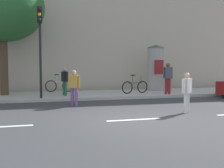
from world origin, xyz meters
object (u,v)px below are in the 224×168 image
(bicycle_upright, at_px, (60,86))
(pedestrian_in_dark_shirt, at_px, (74,85))
(bicycle_leaning, at_px, (135,87))
(pedestrian_with_bag, at_px, (65,80))
(pedestrian_tallest, at_px, (168,75))
(pedestrian_near_pole, at_px, (168,76))
(traffic_light, at_px, (40,38))
(street_tree, at_px, (2,7))
(poster_column, at_px, (156,67))
(pedestrian_in_light_jacket, at_px, (187,90))

(bicycle_upright, bearing_deg, pedestrian_in_dark_shirt, -85.03)
(bicycle_leaning, bearing_deg, pedestrian_with_bag, -177.94)
(bicycle_leaning, xyz_separation_m, bicycle_upright, (-4.23, 1.95, 0.00))
(pedestrian_tallest, xyz_separation_m, pedestrian_near_pole, (-0.54, -1.05, 0.01))
(traffic_light, relative_size, bicycle_leaning, 2.54)
(pedestrian_in_dark_shirt, bearing_deg, street_tree, 131.97)
(pedestrian_with_bag, xyz_separation_m, bicycle_leaning, (4.05, 0.15, -0.48))
(traffic_light, distance_m, bicycle_leaning, 5.96)
(traffic_light, bearing_deg, pedestrian_in_dark_shirt, -50.89)
(poster_column, distance_m, bicycle_upright, 6.30)
(pedestrian_in_light_jacket, distance_m, pedestrian_tallest, 6.19)
(pedestrian_with_bag, bearing_deg, pedestrian_near_pole, -7.63)
(traffic_light, relative_size, bicycle_upright, 2.52)
(pedestrian_tallest, relative_size, bicycle_leaning, 0.99)
(traffic_light, xyz_separation_m, poster_column, (7.21, 2.65, -1.44))
(traffic_light, relative_size, street_tree, 0.66)
(traffic_light, distance_m, pedestrian_tallest, 7.78)
(poster_column, height_order, pedestrian_in_light_jacket, poster_column)
(poster_column, bearing_deg, pedestrian_tallest, -80.84)
(poster_column, bearing_deg, pedestrian_with_bag, -164.48)
(pedestrian_in_light_jacket, relative_size, pedestrian_in_dark_shirt, 0.95)
(pedestrian_in_dark_shirt, relative_size, bicycle_leaning, 0.89)
(pedestrian_with_bag, height_order, bicycle_leaning, pedestrian_with_bag)
(pedestrian_tallest, distance_m, pedestrian_near_pole, 1.18)
(street_tree, bearing_deg, pedestrian_with_bag, -18.17)
(street_tree, relative_size, pedestrian_near_pole, 3.78)
(pedestrian_in_dark_shirt, xyz_separation_m, bicycle_leaning, (3.81, 2.91, -0.37))
(traffic_light, bearing_deg, pedestrian_in_light_jacket, -40.57)
(traffic_light, xyz_separation_m, pedestrian_in_dark_shirt, (1.45, -1.79, -2.20))
(pedestrian_near_pole, distance_m, pedestrian_with_bag, 5.74)
(poster_column, distance_m, street_tree, 9.78)
(pedestrian_in_dark_shirt, distance_m, pedestrian_tallest, 6.72)
(street_tree, height_order, bicycle_upright, street_tree)
(poster_column, height_order, pedestrian_in_dark_shirt, poster_column)
(pedestrian_with_bag, bearing_deg, bicycle_upright, 95.09)
(pedestrian_in_dark_shirt, bearing_deg, pedestrian_in_light_jacket, -35.57)
(traffic_light, bearing_deg, pedestrian_near_pole, 1.82)
(pedestrian_tallest, bearing_deg, traffic_light, -170.33)
(pedestrian_tallest, height_order, pedestrian_with_bag, pedestrian_tallest)
(bicycle_leaning, relative_size, bicycle_upright, 0.99)
(pedestrian_in_light_jacket, xyz_separation_m, bicycle_upright, (-4.27, 7.61, -0.32))
(pedestrian_in_light_jacket, xyz_separation_m, bicycle_leaning, (-0.03, 5.66, -0.32))
(pedestrian_in_dark_shirt, relative_size, pedestrian_with_bag, 1.03)
(traffic_light, xyz_separation_m, bicycle_leaning, (5.26, 1.13, -2.57))
(pedestrian_with_bag, xyz_separation_m, bicycle_upright, (-0.19, 2.10, -0.48))
(pedestrian_tallest, height_order, bicycle_leaning, pedestrian_tallest)
(pedestrian_in_light_jacket, bearing_deg, bicycle_leaning, 90.33)
(bicycle_upright, bearing_deg, poster_column, -3.98)
(pedestrian_with_bag, relative_size, bicycle_upright, 0.86)
(pedestrian_near_pole, xyz_separation_m, bicycle_upright, (-5.87, 2.86, -0.66))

